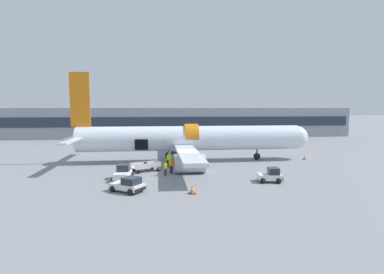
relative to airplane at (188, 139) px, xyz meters
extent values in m
plane|color=gray|center=(-0.70, -7.01, -3.06)|extent=(500.00, 500.00, 0.00)
cube|color=gray|center=(-0.70, 37.20, 0.60)|extent=(91.82, 11.80, 7.31)
cube|color=#232D3D|center=(-0.70, 31.24, 0.96)|extent=(89.98, 0.16, 2.34)
cylinder|color=silver|center=(0.49, 0.00, 0.13)|extent=(30.45, 3.37, 3.37)
sphere|color=silver|center=(15.72, 0.00, 0.13)|extent=(3.20, 3.20, 3.20)
cone|color=silver|center=(-14.73, 0.00, 0.13)|extent=(3.87, 3.10, 3.10)
cylinder|color=orange|center=(0.49, -0.03, 0.43)|extent=(1.83, 3.38, 3.38)
cube|color=orange|center=(-14.10, 0.00, 5.37)|extent=(2.53, 0.28, 7.12)
cube|color=silver|center=(-14.15, -4.02, 0.46)|extent=(0.97, 8.04, 0.20)
cube|color=silver|center=(-14.15, 4.02, 0.46)|extent=(0.97, 8.04, 0.20)
cube|color=silver|center=(-0.73, -7.69, -0.80)|extent=(2.30, 14.37, 0.40)
cube|color=silver|center=(-0.73, 7.69, -0.80)|extent=(2.30, 14.37, 0.40)
cylinder|color=#B2B7BF|center=(-0.53, -7.72, -1.97)|extent=(3.46, 2.12, 2.12)
cylinder|color=#B2B7BF|center=(-0.53, 7.72, -1.97)|extent=(3.46, 2.12, 2.12)
cube|color=black|center=(-6.21, -1.66, -0.46)|extent=(1.70, 0.12, 1.40)
cylinder|color=#56565B|center=(9.93, 0.00, -1.64)|extent=(0.22, 0.22, 1.86)
sphere|color=black|center=(9.93, 0.00, -2.57)|extent=(0.98, 0.98, 0.98)
cylinder|color=#56565B|center=(-2.55, -2.38, -1.64)|extent=(0.22, 0.22, 1.86)
sphere|color=black|center=(-2.55, -2.38, -2.57)|extent=(0.98, 0.98, 0.98)
cylinder|color=#56565B|center=(-2.55, 2.39, -1.64)|extent=(0.22, 0.22, 1.86)
sphere|color=black|center=(-2.55, 2.39, -2.57)|extent=(0.98, 0.98, 0.98)
cube|color=white|center=(-7.70, -9.99, -2.53)|extent=(1.70, 3.01, 0.59)
cube|color=#232833|center=(-7.66, -9.49, -1.89)|extent=(1.34, 1.41, 0.68)
cube|color=black|center=(-7.57, -8.50, -2.64)|extent=(1.30, 0.24, 0.30)
sphere|color=black|center=(-6.93, -9.08, -2.78)|extent=(0.56, 0.56, 0.56)
sphere|color=black|center=(-8.30, -8.95, -2.78)|extent=(0.56, 0.56, 0.56)
sphere|color=black|center=(-7.11, -11.03, -2.78)|extent=(0.56, 0.56, 0.56)
sphere|color=black|center=(-8.48, -10.91, -2.78)|extent=(0.56, 0.56, 0.56)
cube|color=white|center=(6.91, -12.56, -2.54)|extent=(2.46, 1.79, 0.55)
cube|color=#232833|center=(7.30, -12.62, -1.95)|extent=(1.20, 1.38, 0.65)
cube|color=black|center=(8.08, -12.74, -2.66)|extent=(0.32, 1.32, 0.28)
sphere|color=black|center=(7.56, -13.36, -2.78)|extent=(0.56, 0.56, 0.56)
sphere|color=black|center=(7.78, -12.00, -2.78)|extent=(0.56, 0.56, 0.56)
sphere|color=black|center=(6.05, -13.12, -2.78)|extent=(0.56, 0.56, 0.56)
sphere|color=black|center=(6.26, -11.76, -2.78)|extent=(0.56, 0.56, 0.56)
cube|color=silver|center=(-6.85, -14.41, -2.58)|extent=(3.28, 2.95, 0.49)
cube|color=#232833|center=(-6.43, -14.71, -2.03)|extent=(1.83, 1.83, 0.59)
cube|color=black|center=(-5.61, -15.29, -2.67)|extent=(0.90, 1.20, 0.24)
sphere|color=black|center=(-6.46, -15.58, -2.78)|extent=(0.56, 0.56, 0.56)
sphere|color=black|center=(-5.61, -14.39, -2.78)|extent=(0.56, 0.56, 0.56)
sphere|color=black|center=(-8.08, -14.42, -2.78)|extent=(0.56, 0.56, 0.56)
sphere|color=black|center=(-7.24, -13.24, -2.78)|extent=(0.56, 0.56, 0.56)
cube|color=silver|center=(-5.51, -6.06, -2.51)|extent=(3.65, 2.79, 0.05)
cube|color=silver|center=(-4.03, -5.37, -2.26)|extent=(0.70, 1.39, 0.45)
cube|color=silver|center=(-5.20, -6.72, -2.26)|extent=(2.97, 1.44, 0.45)
cube|color=silver|center=(-5.82, -5.41, -2.26)|extent=(2.97, 1.44, 0.45)
cube|color=#333338|center=(-3.60, -5.16, -2.74)|extent=(0.85, 0.46, 0.06)
sphere|color=black|center=(-4.13, -6.25, -2.86)|extent=(0.40, 0.40, 0.40)
sphere|color=black|center=(-4.78, -4.88, -2.86)|extent=(0.40, 0.40, 0.40)
sphere|color=black|center=(-6.24, -7.24, -2.86)|extent=(0.40, 0.40, 0.40)
sphere|color=black|center=(-6.88, -5.88, -2.86)|extent=(0.40, 0.40, 0.40)
cube|color=#2D2D33|center=(-5.15, -6.00, -2.32)|extent=(0.42, 0.37, 0.31)
cube|color=#721951|center=(-4.29, -5.80, -2.32)|extent=(0.54, 0.46, 0.32)
cube|color=#721951|center=(-5.55, -5.89, -2.22)|extent=(0.38, 0.30, 0.51)
cylinder|color=black|center=(-2.59, -7.41, -2.64)|extent=(0.31, 0.31, 0.84)
cylinder|color=orange|center=(-2.59, -7.41, -1.89)|extent=(0.39, 0.39, 0.66)
sphere|color=#9E7556|center=(-2.59, -7.41, -1.44)|extent=(0.23, 0.23, 0.23)
cylinder|color=orange|center=(-2.36, -7.41, -1.96)|extent=(0.13, 0.13, 0.61)
cylinder|color=orange|center=(-2.83, -7.41, -1.96)|extent=(0.13, 0.13, 0.61)
cylinder|color=#1E2338|center=(-2.70, -3.97, -2.61)|extent=(0.37, 0.37, 0.90)
cylinder|color=#CCE523|center=(-2.70, -3.97, -1.81)|extent=(0.48, 0.48, 0.71)
sphere|color=#9E7556|center=(-2.70, -3.97, -1.33)|extent=(0.25, 0.25, 0.25)
cylinder|color=#CCE523|center=(-2.94, -3.93, -1.88)|extent=(0.15, 0.15, 0.65)
cylinder|color=#CCE523|center=(-2.45, -4.00, -1.88)|extent=(0.15, 0.15, 0.65)
cylinder|color=#2D2D33|center=(-3.31, -8.54, -2.68)|extent=(0.38, 0.38, 0.76)
cylinder|color=#B7E019|center=(-3.31, -8.54, -2.00)|extent=(0.48, 0.48, 0.60)
sphere|color=brown|center=(-3.31, -8.54, -1.60)|extent=(0.21, 0.21, 0.21)
cylinder|color=#B7E019|center=(-3.41, -8.72, -2.07)|extent=(0.15, 0.15, 0.55)
cylinder|color=#B7E019|center=(-3.20, -8.36, -2.07)|extent=(0.15, 0.15, 0.55)
cube|color=#721951|center=(-7.95, -7.34, -2.70)|extent=(0.56, 0.41, 0.71)
cube|color=black|center=(-7.95, -7.34, -2.29)|extent=(0.32, 0.13, 0.12)
cube|color=black|center=(16.70, -0.74, -3.04)|extent=(0.46, 0.46, 0.03)
cone|color=orange|center=(16.70, -0.74, -2.73)|extent=(0.34, 0.34, 0.66)
cylinder|color=white|center=(16.70, -0.74, -2.70)|extent=(0.20, 0.20, 0.08)
cube|color=black|center=(-1.22, -15.75, -3.04)|extent=(0.60, 0.60, 0.03)
cone|color=orange|center=(-1.22, -15.75, -2.68)|extent=(0.45, 0.45, 0.76)
cylinder|color=white|center=(-1.22, -15.75, -2.64)|extent=(0.26, 0.26, 0.09)
cube|color=black|center=(1.11, -6.92, -3.04)|extent=(0.58, 0.58, 0.03)
cone|color=orange|center=(1.11, -6.92, -2.78)|extent=(0.43, 0.43, 0.56)
cylinder|color=white|center=(1.11, -6.92, -2.75)|extent=(0.25, 0.25, 0.07)
camera|label=1|loc=(-4.16, -40.73, 4.29)|focal=28.00mm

